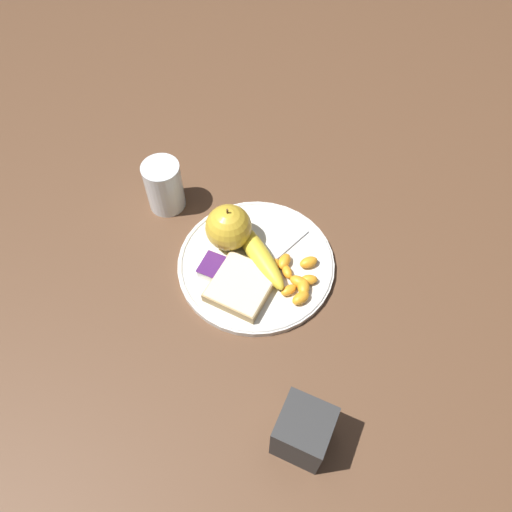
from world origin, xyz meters
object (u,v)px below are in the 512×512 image
apple (229,227)px  juice_glass (164,187)px  jam_packet (213,268)px  bread_slice (240,285)px  condiment_caddy (303,432)px  banana (255,251)px  fork (264,267)px  plate (256,263)px

apple → juice_glass: bearing=76.0°
jam_packet → apple: bearing=1.5°
bread_slice → jam_packet: (0.01, 0.06, -0.00)m
jam_packet → condiment_caddy: bearing=-129.2°
apple → banana: size_ratio=0.58×
banana → bread_slice: bearing=-177.2°
jam_packet → juice_glass: bearing=55.1°
jam_packet → condiment_caddy: 0.32m
fork → juice_glass: bearing=-85.5°
banana → bread_slice: (-0.07, -0.00, -0.01)m
juice_glass → apple: 0.16m
juice_glass → fork: size_ratio=0.55×
apple → banana: apple is taller
bread_slice → fork: (0.06, -0.02, -0.01)m
plate → apple: bearing=70.8°
plate → juice_glass: size_ratio=2.73×
fork → jam_packet: size_ratio=3.84×
juice_glass → condiment_caddy: bearing=-127.6°
apple → bread_slice: bearing=-144.0°
juice_glass → fork: 0.25m
banana → jam_packet: banana is taller
juice_glass → condiment_caddy: size_ratio=1.04×
juice_glass → jam_packet: size_ratio=2.11×
bread_slice → juice_glass: bearing=60.5°
juice_glass → apple: (-0.04, -0.15, 0.01)m
plate → bread_slice: 0.06m
fork → condiment_caddy: (-0.25, -0.17, 0.04)m
bread_slice → jam_packet: size_ratio=2.19×
plate → condiment_caddy: (-0.25, -0.19, 0.04)m
banana → bread_slice: banana is taller
juice_glass → bread_slice: (-0.12, -0.21, -0.03)m
juice_glass → bread_slice: bearing=-119.5°
bread_slice → jam_packet: same height
plate → condiment_caddy: size_ratio=2.84×
plate → apple: apple is taller
juice_glass → banana: size_ratio=0.65×
plate → apple: 0.08m
condiment_caddy → juice_glass: bearing=52.4°
bread_slice → banana: bearing=2.8°
juice_glass → jam_packet: bearing=-124.9°
fork → condiment_caddy: 0.30m
plate → condiment_caddy: condiment_caddy is taller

